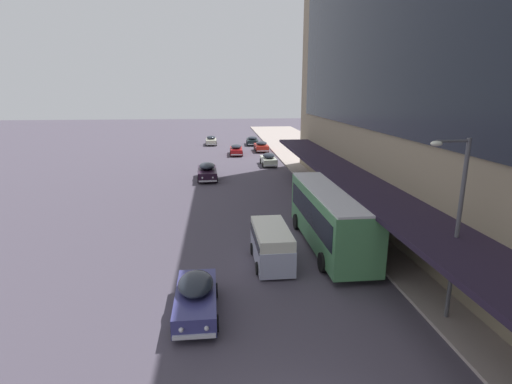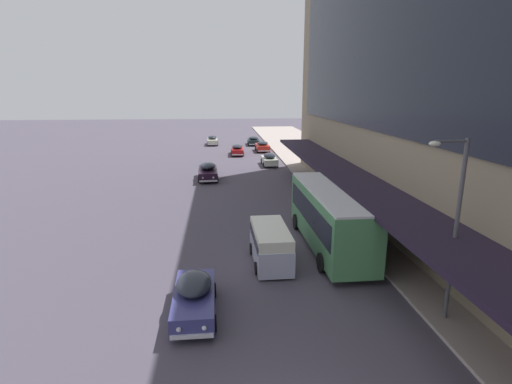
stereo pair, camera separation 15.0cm
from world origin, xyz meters
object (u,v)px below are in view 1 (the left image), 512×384
at_px(sedan_lead_mid, 236,150).
at_px(sedan_far_back, 269,159).
at_px(sedan_second_mid, 252,141).
at_px(vw_van, 271,243).
at_px(sedan_oncoming_front, 207,171).
at_px(sedan_lead_near, 196,296).
at_px(transit_bus_kerbside_front, 330,215).
at_px(sedan_trailing_mid, 211,140).
at_px(street_lamp, 455,218).
at_px(sedan_second_near, 261,146).

height_order(sedan_lead_mid, sedan_far_back, sedan_far_back).
height_order(sedan_second_mid, vw_van, vw_van).
distance_m(sedan_lead_mid, sedan_oncoming_front, 15.99).
relative_size(sedan_oncoming_front, sedan_lead_near, 1.15).
bearing_deg(sedan_second_mid, sedan_lead_mid, -107.32).
distance_m(transit_bus_kerbside_front, sedan_oncoming_front, 20.40).
relative_size(sedan_trailing_mid, sedan_lead_near, 1.01).
distance_m(sedan_lead_mid, sedan_far_back, 9.16).
bearing_deg(transit_bus_kerbside_front, sedan_lead_near, -139.02).
height_order(transit_bus_kerbside_front, street_lamp, street_lamp).
height_order(transit_bus_kerbside_front, sedan_trailing_mid, transit_bus_kerbside_front).
height_order(sedan_lead_mid, street_lamp, street_lamp).
distance_m(transit_bus_kerbside_front, sedan_trailing_mid, 46.09).
bearing_deg(sedan_oncoming_front, transit_bus_kerbside_front, -68.81).
xyz_separation_m(transit_bus_kerbside_front, street_lamp, (2.42, -7.76, 2.27)).
distance_m(sedan_lead_mid, sedan_second_mid, 10.65).
distance_m(transit_bus_kerbside_front, street_lamp, 8.44).
bearing_deg(vw_van, sedan_trailing_mid, 94.47).
bearing_deg(sedan_far_back, sedan_oncoming_front, -135.40).
xyz_separation_m(sedan_trailing_mid, vw_van, (3.68, -47.15, 0.36)).
bearing_deg(sedan_lead_mid, transit_bus_kerbside_front, -83.96).
xyz_separation_m(sedan_lead_near, sedan_second_near, (7.47, 43.71, -0.00)).
bearing_deg(sedan_oncoming_front, vw_van, -79.65).
xyz_separation_m(sedan_second_mid, sedan_lead_near, (-6.79, -51.03, 0.04)).
bearing_deg(sedan_second_mid, vw_van, -93.83).
xyz_separation_m(sedan_lead_mid, sedan_far_back, (3.49, -8.47, 0.01)).
height_order(sedan_trailing_mid, sedan_second_near, sedan_second_near).
distance_m(sedan_oncoming_front, street_lamp, 28.69).
distance_m(sedan_second_mid, sedan_second_near, 7.36).
xyz_separation_m(sedan_lead_mid, sedan_second_mid, (3.17, 10.16, -0.02)).
xyz_separation_m(sedan_oncoming_front, sedan_second_near, (7.55, 18.40, -0.07)).
distance_m(sedan_far_back, sedan_second_mid, 18.63).
bearing_deg(street_lamp, sedan_lead_mid, 98.17).
xyz_separation_m(sedan_oncoming_front, sedan_far_back, (7.19, 7.09, -0.08)).
bearing_deg(sedan_second_near, sedan_lead_near, -99.70).
distance_m(sedan_lead_mid, sedan_trailing_mid, 11.53).
distance_m(sedan_far_back, sedan_trailing_mid, 20.67).
bearing_deg(street_lamp, transit_bus_kerbside_front, 107.29).
xyz_separation_m(transit_bus_kerbside_front, sedan_lead_near, (-7.28, -6.32, -1.22)).
bearing_deg(sedan_lead_mid, sedan_lead_near, -95.06).
relative_size(transit_bus_kerbside_front, vw_van, 2.16).
relative_size(sedan_lead_mid, sedan_lead_near, 1.10).
relative_size(transit_bus_kerbside_front, sedan_lead_mid, 2.05).
height_order(sedan_lead_mid, sedan_oncoming_front, sedan_oncoming_front).
height_order(sedan_lead_near, sedan_second_near, sedan_lead_near).
xyz_separation_m(sedan_lead_mid, street_lamp, (6.07, -42.31, 3.51)).
bearing_deg(sedan_far_back, transit_bus_kerbside_front, -89.63).
bearing_deg(street_lamp, vw_van, 134.53).
relative_size(sedan_oncoming_front, sedan_far_back, 1.18).
distance_m(transit_bus_kerbside_front, sedan_lead_near, 9.72).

